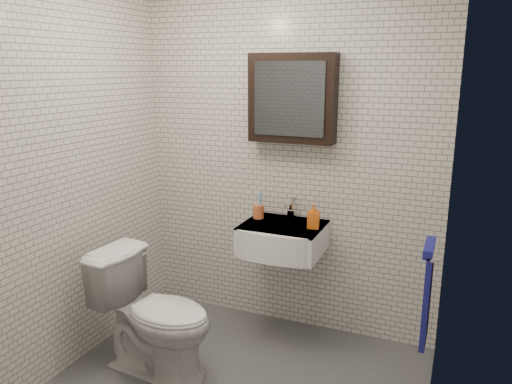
# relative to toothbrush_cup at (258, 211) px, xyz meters

# --- Properties ---
(room_shell) EXTENTS (2.22, 2.02, 2.51)m
(room_shell) POSITION_rel_toothbrush_cup_xyz_m (0.16, -0.85, 0.56)
(room_shell) COLOR silver
(room_shell) RESTS_ON ground
(washbasin) EXTENTS (0.55, 0.50, 0.20)m
(washbasin) POSITION_rel_toothbrush_cup_xyz_m (0.21, -0.11, -0.15)
(washbasin) COLOR white
(washbasin) RESTS_ON room_shell
(faucet) EXTENTS (0.06, 0.20, 0.15)m
(faucet) POSITION_rel_toothbrush_cup_xyz_m (0.21, 0.08, 0.01)
(faucet) COLOR silver
(faucet) RESTS_ON washbasin
(mirror_cabinet) EXTENTS (0.60, 0.15, 0.60)m
(mirror_cabinet) POSITION_rel_toothbrush_cup_xyz_m (0.21, 0.08, 0.80)
(mirror_cabinet) COLOR black
(mirror_cabinet) RESTS_ON room_shell
(towel_rail) EXTENTS (0.09, 0.30, 0.58)m
(towel_rail) POSITION_rel_toothbrush_cup_xyz_m (1.21, -0.50, -0.18)
(towel_rail) COLOR silver
(towel_rail) RESTS_ON room_shell
(toothbrush_cup) EXTENTS (0.08, 0.08, 0.22)m
(toothbrush_cup) POSITION_rel_toothbrush_cup_xyz_m (0.00, 0.00, 0.00)
(toothbrush_cup) COLOR #CE6133
(toothbrush_cup) RESTS_ON washbasin
(soap_bottle) EXTENTS (0.09, 0.09, 0.17)m
(soap_bottle) POSITION_rel_toothbrush_cup_xyz_m (0.43, -0.07, 0.03)
(soap_bottle) COLOR orange
(soap_bottle) RESTS_ON washbasin
(toilet) EXTENTS (0.81, 0.51, 0.79)m
(toilet) POSITION_rel_toothbrush_cup_xyz_m (-0.37, -0.79, -0.51)
(toilet) COLOR white
(toilet) RESTS_ON ground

